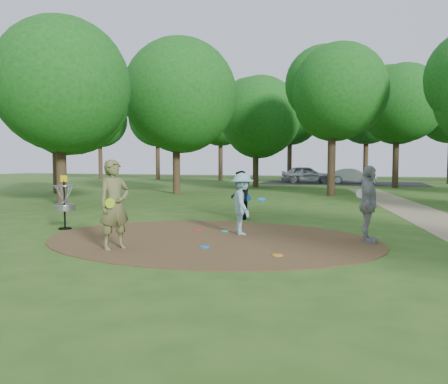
% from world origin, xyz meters
% --- Properties ---
extents(ground, '(100.00, 100.00, 0.00)m').
position_xyz_m(ground, '(0.00, 0.00, 0.00)').
color(ground, '#2D5119').
rests_on(ground, ground).
extents(dirt_clearing, '(8.40, 8.40, 0.02)m').
position_xyz_m(dirt_clearing, '(0.00, 0.00, 0.01)').
color(dirt_clearing, '#47301C').
rests_on(dirt_clearing, ground).
extents(parking_lot, '(14.00, 8.00, 0.01)m').
position_xyz_m(parking_lot, '(2.00, 30.00, 0.00)').
color(parking_lot, black).
rests_on(parking_lot, ground).
extents(player_observer_with_disc, '(0.77, 0.86, 1.98)m').
position_xyz_m(player_observer_with_disc, '(-1.57, -1.82, 0.99)').
color(player_observer_with_disc, brown).
rests_on(player_observer_with_disc, ground).
extents(player_throwing_with_disc, '(1.18, 1.22, 1.64)m').
position_xyz_m(player_throwing_with_disc, '(0.61, 0.87, 0.82)').
color(player_throwing_with_disc, '#7CADB8').
rests_on(player_throwing_with_disc, ground).
extents(player_walking_with_disc, '(0.84, 0.95, 1.63)m').
position_xyz_m(player_walking_with_disc, '(-0.25, 3.82, 0.82)').
color(player_walking_with_disc, black).
rests_on(player_walking_with_disc, ground).
extents(player_waiting_with_disc, '(0.54, 1.10, 1.84)m').
position_xyz_m(player_waiting_with_disc, '(3.76, 0.66, 0.92)').
color(player_waiting_with_disc, '#969698').
rests_on(player_waiting_with_disc, ground).
extents(disc_ground_cyan, '(0.22, 0.22, 0.02)m').
position_xyz_m(disc_ground_cyan, '(0.04, 1.16, 0.03)').
color(disc_ground_cyan, '#18C3AF').
rests_on(disc_ground_cyan, dirt_clearing).
extents(disc_ground_blue, '(0.22, 0.22, 0.02)m').
position_xyz_m(disc_ground_blue, '(0.27, -1.11, 0.03)').
color(disc_ground_blue, '#0E72F2').
rests_on(disc_ground_blue, dirt_clearing).
extents(disc_ground_red, '(0.22, 0.22, 0.02)m').
position_xyz_m(disc_ground_red, '(-0.77, 1.15, 0.03)').
color(disc_ground_red, red).
rests_on(disc_ground_red, dirt_clearing).
extents(car_left, '(4.83, 2.82, 1.54)m').
position_xyz_m(car_left, '(-1.09, 29.62, 0.77)').
color(car_left, '#A4A8AB').
rests_on(car_left, ground).
extents(car_right, '(4.11, 1.75, 1.32)m').
position_xyz_m(car_right, '(2.94, 29.76, 0.66)').
color(car_right, '#A7A9AF').
rests_on(car_right, ground).
extents(disc_ground_orange, '(0.22, 0.22, 0.02)m').
position_xyz_m(disc_ground_orange, '(1.98, -1.49, 0.03)').
color(disc_ground_orange, orange).
rests_on(disc_ground_orange, dirt_clearing).
extents(disc_golf_basket, '(0.63, 0.63, 1.54)m').
position_xyz_m(disc_golf_basket, '(-4.50, 0.30, 0.87)').
color(disc_golf_basket, black).
rests_on(disc_golf_basket, ground).
extents(tree_ring, '(37.14, 45.56, 8.94)m').
position_xyz_m(tree_ring, '(1.41, 9.61, 5.22)').
color(tree_ring, '#332316').
rests_on(tree_ring, ground).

